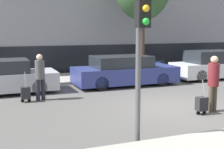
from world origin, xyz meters
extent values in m
plane|color=#565451|center=(0.00, 0.00, 0.00)|extent=(80.00, 80.00, 0.00)
cube|color=#A39E93|center=(0.00, 7.00, 0.06)|extent=(28.00, 3.00, 0.12)
cube|color=black|center=(0.00, 9.18, 0.80)|extent=(27.44, 0.06, 1.60)
cube|color=#B7BABF|center=(-5.28, 4.57, 0.49)|extent=(4.16, 1.82, 0.70)
cylinder|color=black|center=(-3.99, 3.75, 0.30)|extent=(0.60, 0.18, 0.60)
cylinder|color=black|center=(-3.99, 5.39, 0.30)|extent=(0.60, 0.18, 0.60)
cube|color=navy|center=(-0.02, 4.49, 0.49)|extent=(4.68, 1.92, 0.70)
cube|color=#23282D|center=(-0.21, 4.49, 1.09)|extent=(2.57, 1.69, 0.50)
cylinder|color=black|center=(1.43, 3.62, 0.30)|extent=(0.60, 0.18, 0.60)
cylinder|color=black|center=(1.43, 5.36, 0.30)|extent=(0.60, 0.18, 0.60)
cylinder|color=black|center=(-1.47, 3.62, 0.30)|extent=(0.60, 0.18, 0.60)
cylinder|color=black|center=(-1.47, 5.36, 0.30)|extent=(0.60, 0.18, 0.60)
cube|color=silver|center=(4.99, 4.57, 0.49)|extent=(4.30, 1.73, 0.70)
cube|color=#23282D|center=(4.82, 4.57, 1.15)|extent=(2.36, 1.52, 0.61)
cylinder|color=black|center=(6.33, 5.34, 0.30)|extent=(0.60, 0.18, 0.60)
cylinder|color=black|center=(3.66, 3.80, 0.30)|extent=(0.60, 0.18, 0.60)
cylinder|color=black|center=(3.66, 5.34, 0.30)|extent=(0.60, 0.18, 0.60)
cylinder|color=#23232D|center=(-4.19, 2.79, 0.39)|extent=(0.15, 0.15, 0.78)
cylinder|color=#23232D|center=(-3.99, 2.83, 0.39)|extent=(0.15, 0.15, 0.78)
cylinder|color=#4C4C4C|center=(-4.09, 2.81, 1.12)|extent=(0.34, 0.34, 0.68)
sphere|color=beige|center=(-4.09, 2.81, 1.56)|extent=(0.22, 0.22, 0.22)
cube|color=#262628|center=(-4.63, 2.69, 0.33)|extent=(0.32, 0.24, 0.42)
cylinder|color=black|center=(-4.74, 2.69, 0.06)|extent=(0.12, 0.03, 0.12)
cylinder|color=black|center=(-4.52, 2.69, 0.06)|extent=(0.12, 0.03, 0.12)
cylinder|color=gray|center=(-4.63, 2.62, 0.82)|extent=(0.02, 0.19, 0.53)
cylinder|color=#4C4233|center=(0.57, -0.75, 0.40)|extent=(0.15, 0.15, 0.81)
cylinder|color=#4C4233|center=(0.76, -0.69, 0.40)|extent=(0.15, 0.15, 0.81)
cylinder|color=maroon|center=(0.67, -0.72, 1.16)|extent=(0.34, 0.34, 0.70)
sphere|color=tan|center=(0.67, -0.72, 1.63)|extent=(0.23, 0.23, 0.23)
cube|color=#262628|center=(0.14, -0.88, 0.33)|extent=(0.32, 0.24, 0.41)
cylinder|color=black|center=(0.03, -0.88, 0.06)|extent=(0.12, 0.03, 0.12)
cylinder|color=black|center=(0.25, -0.88, 0.06)|extent=(0.12, 0.03, 0.12)
cylinder|color=gray|center=(0.14, -0.95, 0.81)|extent=(0.02, 0.19, 0.53)
cylinder|color=#515154|center=(-2.68, -2.25, 1.69)|extent=(0.12, 0.12, 3.39)
cube|color=black|center=(-2.68, -2.43, 2.99)|extent=(0.28, 0.24, 0.80)
sphere|color=gold|center=(-2.68, -2.58, 2.99)|extent=(0.15, 0.15, 0.15)
sphere|color=green|center=(-2.68, -2.58, 2.72)|extent=(0.15, 0.15, 0.15)
torus|color=black|center=(3.63, 7.09, 0.48)|extent=(0.72, 0.06, 0.72)
torus|color=black|center=(2.58, 7.09, 0.48)|extent=(0.72, 0.06, 0.72)
cylinder|color=navy|center=(3.10, 7.09, 0.68)|extent=(1.00, 0.05, 0.05)
cylinder|color=navy|center=(2.91, 7.09, 0.88)|extent=(0.04, 0.04, 0.40)
cylinder|color=#4C3826|center=(1.96, 6.72, 1.78)|extent=(0.28, 0.28, 3.32)
camera|label=1|loc=(-5.72, -8.41, 2.58)|focal=50.00mm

